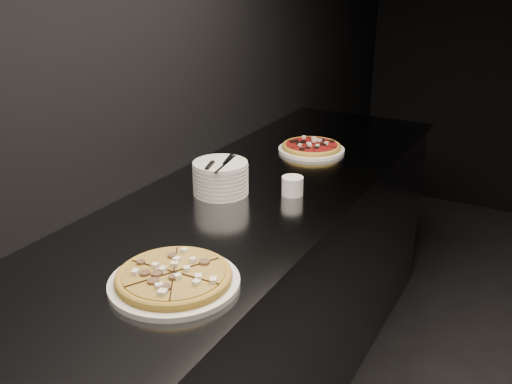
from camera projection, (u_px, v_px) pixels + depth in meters
The scene contains 7 objects.
wall_left at pixel (167, 49), 2.09m from camera, with size 0.02×5.00×2.80m, color black.
counter at pixel (256, 295), 2.28m from camera, with size 0.74×2.44×0.92m.
pizza_mushroom at pixel (174, 278), 1.47m from camera, with size 0.34×0.34×0.04m.
pizza_tomato at pixel (311, 147), 2.50m from camera, with size 0.29×0.29×0.03m.
plate_stack at pixel (221, 178), 2.04m from camera, with size 0.20×0.20×0.12m.
cutlery at pixel (220, 163), 2.00m from camera, with size 0.06×0.21×0.01m.
ramekin at pixel (292, 185), 2.03m from camera, with size 0.08×0.08×0.07m.
Camera 1 is at (-1.19, -1.71, 1.70)m, focal length 40.00 mm.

